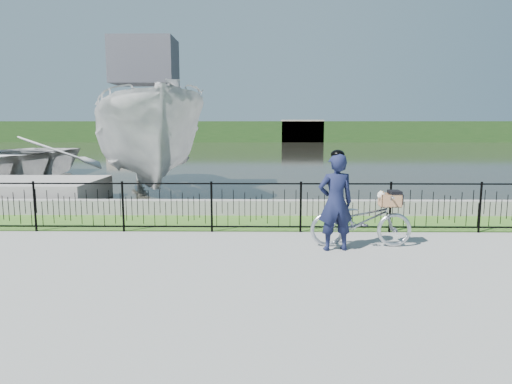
{
  "coord_description": "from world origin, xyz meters",
  "views": [
    {
      "loc": [
        0.12,
        -8.46,
        2.38
      ],
      "look_at": [
        0.0,
        1.0,
        1.0
      ],
      "focal_mm": 32.0,
      "sensor_mm": 36.0,
      "label": 1
    }
  ],
  "objects": [
    {
      "name": "bicycle_rig",
      "position": [
        2.1,
        0.4,
        0.53
      ],
      "size": [
        1.99,
        0.7,
        1.14
      ],
      "color": "#ADB1BA",
      "rests_on": "ground"
    },
    {
      "name": "grass_strip",
      "position": [
        0.0,
        2.6,
        0.0
      ],
      "size": [
        60.0,
        2.0,
        0.01
      ],
      "primitive_type": "cube",
      "color": "#3F6C22",
      "rests_on": "ground"
    },
    {
      "name": "water",
      "position": [
        0.0,
        33.0,
        0.0
      ],
      "size": [
        120.0,
        120.0,
        0.0
      ],
      "primitive_type": "plane",
      "color": "black",
      "rests_on": "ground"
    },
    {
      "name": "far_building_left",
      "position": [
        -18.0,
        58.0,
        2.0
      ],
      "size": [
        8.0,
        4.0,
        4.0
      ],
      "primitive_type": "cube",
      "color": "#A79986",
      "rests_on": "ground"
    },
    {
      "name": "ground",
      "position": [
        0.0,
        0.0,
        0.0
      ],
      "size": [
        120.0,
        120.0,
        0.0
      ],
      "primitive_type": "plane",
      "color": "gray",
      "rests_on": "ground"
    },
    {
      "name": "cyclist",
      "position": [
        1.53,
        0.12,
        0.95
      ],
      "size": [
        0.74,
        0.54,
        1.93
      ],
      "color": "#141837",
      "rests_on": "ground"
    },
    {
      "name": "far_building_right",
      "position": [
        6.0,
        58.5,
        1.6
      ],
      "size": [
        6.0,
        3.0,
        3.2
      ],
      "primitive_type": "cube",
      "color": "#A79986",
      "rests_on": "ground"
    },
    {
      "name": "far_treeline",
      "position": [
        0.0,
        60.0,
        1.5
      ],
      "size": [
        120.0,
        6.0,
        3.0
      ],
      "primitive_type": "cube",
      "color": "#26481B",
      "rests_on": "ground"
    },
    {
      "name": "boat_near",
      "position": [
        -4.04,
        8.1,
        1.94
      ],
      "size": [
        6.57,
        10.03,
        5.43
      ],
      "color": "#B3B3B3",
      "rests_on": "water"
    },
    {
      "name": "fence",
      "position": [
        0.0,
        1.6,
        0.58
      ],
      "size": [
        14.0,
        0.06,
        1.15
      ],
      "primitive_type": null,
      "color": "black",
      "rests_on": "ground"
    },
    {
      "name": "quay_wall",
      "position": [
        0.0,
        3.6,
        0.2
      ],
      "size": [
        60.0,
        0.3,
        0.4
      ],
      "primitive_type": "cube",
      "color": "gray",
      "rests_on": "ground"
    }
  ]
}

